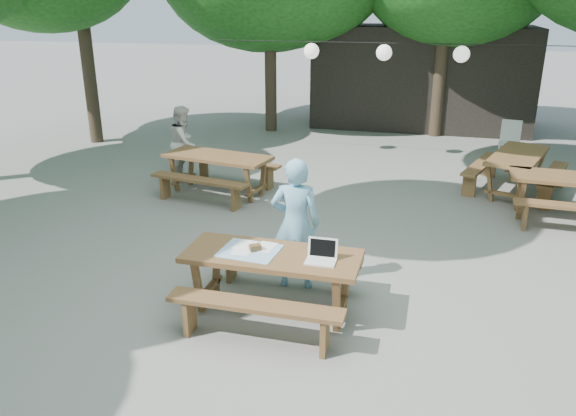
# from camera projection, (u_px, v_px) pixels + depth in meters

# --- Properties ---
(ground) EXTENTS (80.00, 80.00, 0.00)m
(ground) POSITION_uv_depth(u_px,v_px,m) (342.00, 278.00, 7.39)
(ground) COLOR slate
(ground) RESTS_ON ground
(pavilion) EXTENTS (6.00, 3.00, 2.80)m
(pavilion) POSITION_uv_depth(u_px,v_px,m) (422.00, 76.00, 16.31)
(pavilion) COLOR black
(pavilion) RESTS_ON ground
(main_picnic_table) EXTENTS (2.00, 1.58, 0.75)m
(main_picnic_table) POSITION_uv_depth(u_px,v_px,m) (272.00, 282.00, 6.45)
(main_picnic_table) COLOR brown
(main_picnic_table) RESTS_ON ground
(picnic_table_nw) EXTENTS (2.15, 1.89, 0.75)m
(picnic_table_nw) POSITION_uv_depth(u_px,v_px,m) (218.00, 174.00, 10.53)
(picnic_table_nw) COLOR brown
(picnic_table_nw) RESTS_ON ground
(picnic_table_ne) EXTENTS (2.04, 1.68, 0.75)m
(picnic_table_ne) POSITION_uv_depth(u_px,v_px,m) (572.00, 198.00, 9.23)
(picnic_table_ne) COLOR brown
(picnic_table_ne) RESTS_ON ground
(picnic_table_far_e) EXTENTS (2.08, 2.29, 0.75)m
(picnic_table_far_e) POSITION_uv_depth(u_px,v_px,m) (516.00, 172.00, 10.63)
(picnic_table_far_e) COLOR brown
(picnic_table_far_e) RESTS_ON ground
(woman) EXTENTS (0.66, 0.48, 1.68)m
(woman) POSITION_uv_depth(u_px,v_px,m) (296.00, 224.00, 6.93)
(woman) COLOR #75B5D5
(woman) RESTS_ON ground
(second_person) EXTENTS (0.67, 0.81, 1.49)m
(second_person) POSITION_uv_depth(u_px,v_px,m) (184.00, 143.00, 11.37)
(second_person) COLOR silver
(second_person) RESTS_ON ground
(plastic_chair) EXTENTS (0.50, 0.50, 0.90)m
(plastic_chair) POSITION_uv_depth(u_px,v_px,m) (508.00, 149.00, 12.82)
(plastic_chair) COLOR silver
(plastic_chair) RESTS_ON ground
(laptop) EXTENTS (0.33, 0.26, 0.24)m
(laptop) POSITION_uv_depth(u_px,v_px,m) (322.00, 255.00, 6.14)
(laptop) COLOR white
(laptop) RESTS_ON main_picnic_table
(tabletop_clutter) EXTENTS (0.69, 0.60, 0.08)m
(tabletop_clutter) POSITION_uv_depth(u_px,v_px,m) (251.00, 250.00, 6.40)
(tabletop_clutter) COLOR #3C91CF
(tabletop_clutter) RESTS_ON main_picnic_table
(paper_lanterns) EXTENTS (9.00, 0.34, 0.38)m
(paper_lanterns) POSITION_uv_depth(u_px,v_px,m) (385.00, 52.00, 12.05)
(paper_lanterns) COLOR black
(paper_lanterns) RESTS_ON ground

